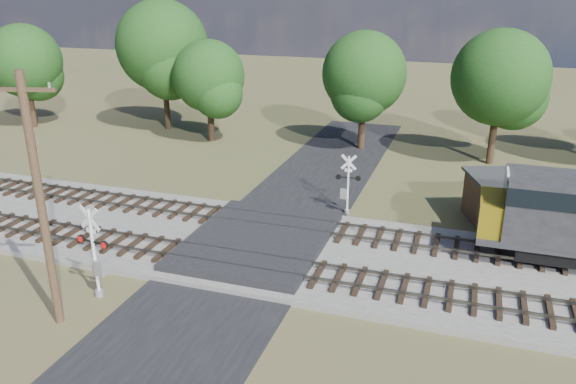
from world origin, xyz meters
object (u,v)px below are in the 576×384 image
(crossing_signal_near, at_px, (96,260))
(crossing_signal_far, at_px, (346,189))
(utility_pole, at_px, (40,199))
(equipment_shed, at_px, (505,199))

(crossing_signal_near, xyz_separation_m, crossing_signal_far, (8.19, 12.93, -0.24))
(crossing_signal_far, height_order, utility_pole, utility_pole)
(utility_pole, bearing_deg, equipment_shed, 29.78)
(crossing_signal_near, relative_size, crossing_signal_far, 1.15)
(utility_pole, relative_size, equipment_shed, 1.96)
(crossing_signal_near, bearing_deg, utility_pole, -91.35)
(crossing_signal_far, relative_size, utility_pole, 0.36)
(crossing_signal_near, distance_m, equipment_shed, 22.56)
(crossing_signal_near, distance_m, crossing_signal_far, 15.31)
(crossing_signal_far, bearing_deg, equipment_shed, -173.80)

